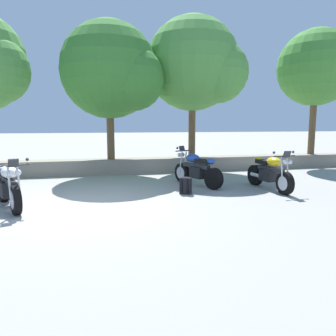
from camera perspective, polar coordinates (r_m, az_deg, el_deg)
ground_plane at (r=7.68m, az=-14.60°, el=-6.55°), size 120.00×120.00×0.00m
stone_wall at (r=12.35m, az=-14.14°, el=0.20°), size 36.00×0.80×0.55m
motorcycle_white_near_left at (r=8.04m, az=-26.58°, el=-2.97°), size 1.04×1.96×1.18m
motorcycle_blue_centre at (r=9.81m, az=5.12°, el=-0.31°), size 1.05×1.95×1.18m
motorcycle_yellow_far_right at (r=9.60m, az=17.71°, el=-0.84°), size 0.67×2.07×1.18m
rider_backpack at (r=8.64m, az=3.18°, el=-3.05°), size 0.35×0.34×0.47m
leafy_tree_mid_left at (r=12.27m, az=-9.63°, el=16.54°), size 3.70×3.53×5.04m
leafy_tree_mid_right at (r=13.14m, az=5.35°, el=17.69°), size 3.83×3.65×5.48m
leafy_tree_far_right at (r=15.56m, az=25.60°, el=15.62°), size 3.38×3.22×5.31m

